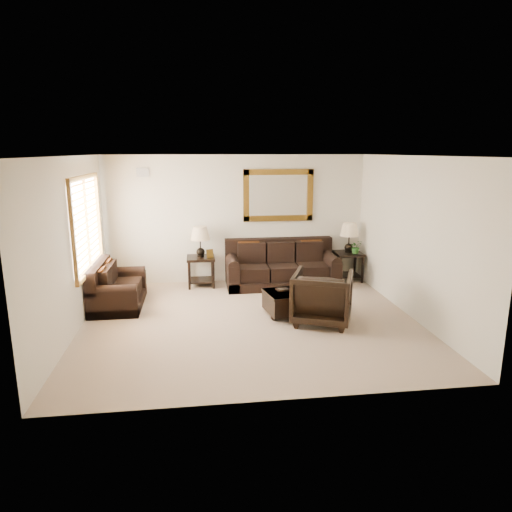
{
  "coord_description": "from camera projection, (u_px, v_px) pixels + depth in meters",
  "views": [
    {
      "loc": [
        -0.85,
        -7.12,
        2.78
      ],
      "look_at": [
        0.17,
        0.6,
        0.98
      ],
      "focal_mm": 32.0,
      "sensor_mm": 36.0,
      "label": 1
    }
  ],
  "objects": [
    {
      "name": "coffee_table",
      "position": [
        301.0,
        299.0,
        7.9
      ],
      "size": [
        1.35,
        0.89,
        0.53
      ],
      "rotation": [
        0.0,
        0.0,
        0.18
      ],
      "color": "black",
      "rests_on": "room"
    },
    {
      "name": "end_table_right",
      "position": [
        349.0,
        243.0,
        9.83
      ],
      "size": [
        0.58,
        0.58,
        1.27
      ],
      "color": "black",
      "rests_on": "room"
    },
    {
      "name": "armchair",
      "position": [
        322.0,
        295.0,
        7.47
      ],
      "size": [
        1.18,
        1.15,
        0.95
      ],
      "primitive_type": "imported",
      "rotation": [
        0.0,
        0.0,
        2.75
      ],
      "color": "black",
      "rests_on": "floor"
    },
    {
      "name": "sofa",
      "position": [
        281.0,
        269.0,
        9.62
      ],
      "size": [
        2.31,
        1.0,
        0.95
      ],
      "color": "black",
      "rests_on": "room"
    },
    {
      "name": "end_table_left",
      "position": [
        201.0,
        248.0,
        9.42
      ],
      "size": [
        0.57,
        0.57,
        1.26
      ],
      "color": "black",
      "rests_on": "room"
    },
    {
      "name": "mirror",
      "position": [
        278.0,
        195.0,
        9.69
      ],
      "size": [
        1.5,
        0.06,
        1.1
      ],
      "color": "#533B10",
      "rests_on": "room"
    },
    {
      "name": "window",
      "position": [
        87.0,
        224.0,
        7.79
      ],
      "size": [
        0.07,
        1.96,
        1.66
      ],
      "color": "white",
      "rests_on": "room"
    },
    {
      "name": "air_vent",
      "position": [
        143.0,
        172.0,
        9.23
      ],
      "size": [
        0.25,
        0.02,
        0.18
      ],
      "primitive_type": "cube",
      "color": "#999999",
      "rests_on": "room"
    },
    {
      "name": "potted_plant",
      "position": [
        356.0,
        248.0,
        9.76
      ],
      "size": [
        0.31,
        0.33,
        0.22
      ],
      "primitive_type": "imported",
      "rotation": [
        0.0,
        0.0,
        0.21
      ],
      "color": "#265D1F",
      "rests_on": "end_table_right"
    },
    {
      "name": "room",
      "position": [
        250.0,
        242.0,
        7.3
      ],
      "size": [
        5.51,
        5.01,
        2.71
      ],
      "color": "tan",
      "rests_on": "ground"
    },
    {
      "name": "loveseat",
      "position": [
        115.0,
        290.0,
        8.29
      ],
      "size": [
        0.86,
        1.45,
        0.82
      ],
      "rotation": [
        0.0,
        0.0,
        1.57
      ],
      "color": "black",
      "rests_on": "room"
    }
  ]
}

